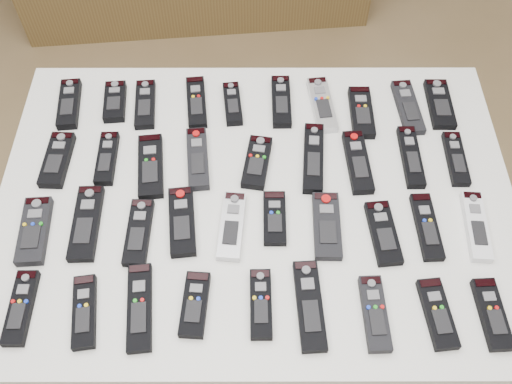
{
  "coord_description": "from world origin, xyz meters",
  "views": [
    {
      "loc": [
        -0.0,
        -0.65,
        1.93
      ],
      "look_at": [
        0.0,
        0.11,
        0.8
      ],
      "focal_mm": 40.0,
      "sensor_mm": 36.0,
      "label": 1
    }
  ],
  "objects_px": {
    "remote_37": "(492,314)",
    "remote_16": "(358,162)",
    "remote_7": "(361,112)",
    "remote_19": "(34,231)",
    "remote_34": "(310,305)",
    "remote_2": "(145,104)",
    "remote_5": "(281,102)",
    "remote_10": "(57,160)",
    "remote_3": "(196,102)",
    "remote_4": "(233,104)",
    "remote_21": "(139,232)",
    "remote_12": "(151,166)",
    "remote_25": "(327,226)",
    "remote_24": "(275,218)",
    "remote_13": "(198,159)",
    "remote_20": "(86,223)",
    "remote_36": "(437,314)",
    "remote_22": "(182,221)",
    "remote_9": "(440,104)",
    "remote_1": "(115,102)",
    "remote_18": "(456,159)",
    "remote_23": "(232,226)",
    "remote_26": "(383,233)",
    "remote_11": "(107,158)",
    "remote_15": "(313,158)",
    "remote_28": "(476,226)",
    "remote_6": "(322,105)",
    "remote_29": "(21,308)",
    "remote_14": "(257,162)",
    "remote_27": "(427,227)",
    "remote_0": "(69,104)",
    "remote_33": "(261,304)",
    "table": "(256,209)",
    "remote_31": "(140,307)",
    "remote_32": "(195,304)"
  },
  "relations": [
    {
      "from": "remote_23",
      "to": "remote_31",
      "type": "xyz_separation_m",
      "value": [
        -0.19,
        -0.2,
        0.0
      ]
    },
    {
      "from": "remote_2",
      "to": "remote_27",
      "type": "bearing_deg",
      "value": -33.24
    },
    {
      "from": "remote_12",
      "to": "remote_25",
      "type": "bearing_deg",
      "value": -28.32
    },
    {
      "from": "remote_36",
      "to": "remote_21",
      "type": "bearing_deg",
      "value": 157.16
    },
    {
      "from": "remote_6",
      "to": "remote_14",
      "type": "relative_size",
      "value": 1.19
    },
    {
      "from": "remote_15",
      "to": "remote_0",
      "type": "bearing_deg",
      "value": 168.38
    },
    {
      "from": "remote_1",
      "to": "remote_3",
      "type": "bearing_deg",
      "value": -4.71
    },
    {
      "from": "remote_7",
      "to": "remote_19",
      "type": "relative_size",
      "value": 0.97
    },
    {
      "from": "remote_0",
      "to": "remote_32",
      "type": "height_order",
      "value": "same"
    },
    {
      "from": "remote_5",
      "to": "remote_20",
      "type": "bearing_deg",
      "value": -141.08
    },
    {
      "from": "remote_29",
      "to": "remote_21",
      "type": "bearing_deg",
      "value": 38.59
    },
    {
      "from": "remote_4",
      "to": "remote_26",
      "type": "bearing_deg",
      "value": -54.39
    },
    {
      "from": "remote_2",
      "to": "remote_18",
      "type": "height_order",
      "value": "remote_2"
    },
    {
      "from": "remote_29",
      "to": "remote_0",
      "type": "bearing_deg",
      "value": 90.06
    },
    {
      "from": "remote_23",
      "to": "remote_26",
      "type": "relative_size",
      "value": 1.08
    },
    {
      "from": "remote_28",
      "to": "remote_33",
      "type": "relative_size",
      "value": 1.18
    },
    {
      "from": "remote_20",
      "to": "remote_0",
      "type": "bearing_deg",
      "value": 104.93
    },
    {
      "from": "remote_23",
      "to": "remote_26",
      "type": "xyz_separation_m",
      "value": [
        0.35,
        -0.02,
        0.0
      ]
    },
    {
      "from": "remote_28",
      "to": "remote_26",
      "type": "bearing_deg",
      "value": -171.63
    },
    {
      "from": "remote_16",
      "to": "remote_23",
      "type": "bearing_deg",
      "value": -153.02
    },
    {
      "from": "remote_5",
      "to": "remote_10",
      "type": "distance_m",
      "value": 0.6
    },
    {
      "from": "remote_6",
      "to": "remote_29",
      "type": "distance_m",
      "value": 0.89
    },
    {
      "from": "remote_34",
      "to": "remote_2",
      "type": "bearing_deg",
      "value": 122.28
    },
    {
      "from": "remote_11",
      "to": "remote_15",
      "type": "relative_size",
      "value": 0.76
    },
    {
      "from": "remote_34",
      "to": "remote_36",
      "type": "relative_size",
      "value": 1.31
    },
    {
      "from": "remote_3",
      "to": "remote_4",
      "type": "distance_m",
      "value": 0.1
    },
    {
      "from": "remote_13",
      "to": "remote_21",
      "type": "distance_m",
      "value": 0.24
    },
    {
      "from": "remote_7",
      "to": "remote_21",
      "type": "bearing_deg",
      "value": -146.19
    },
    {
      "from": "remote_20",
      "to": "remote_18",
      "type": "bearing_deg",
      "value": 10.66
    },
    {
      "from": "remote_14",
      "to": "remote_23",
      "type": "bearing_deg",
      "value": -98.89
    },
    {
      "from": "remote_10",
      "to": "remote_22",
      "type": "relative_size",
      "value": 0.9
    },
    {
      "from": "remote_14",
      "to": "remote_24",
      "type": "distance_m",
      "value": 0.17
    },
    {
      "from": "remote_37",
      "to": "remote_16",
      "type": "bearing_deg",
      "value": 118.29
    },
    {
      "from": "remote_26",
      "to": "remote_27",
      "type": "bearing_deg",
      "value": 3.92
    },
    {
      "from": "remote_23",
      "to": "remote_33",
      "type": "distance_m",
      "value": 0.2
    },
    {
      "from": "remote_25",
      "to": "remote_13",
      "type": "bearing_deg",
      "value": 148.89
    },
    {
      "from": "remote_2",
      "to": "remote_9",
      "type": "xyz_separation_m",
      "value": [
        0.79,
        -0.0,
        -0.0
      ]
    },
    {
      "from": "remote_1",
      "to": "remote_25",
      "type": "relative_size",
      "value": 0.77
    },
    {
      "from": "remote_3",
      "to": "remote_18",
      "type": "relative_size",
      "value": 1.08
    },
    {
      "from": "remote_18",
      "to": "remote_23",
      "type": "bearing_deg",
      "value": -159.87
    },
    {
      "from": "remote_21",
      "to": "remote_12",
      "type": "bearing_deg",
      "value": 88.72
    },
    {
      "from": "table",
      "to": "remote_1",
      "type": "xyz_separation_m",
      "value": [
        -0.38,
        0.3,
        0.07
      ]
    },
    {
      "from": "remote_22",
      "to": "remote_32",
      "type": "height_order",
      "value": "same"
    },
    {
      "from": "remote_6",
      "to": "remote_31",
      "type": "relative_size",
      "value": 0.94
    },
    {
      "from": "remote_15",
      "to": "remote_2",
      "type": "bearing_deg",
      "value": 161.7
    },
    {
      "from": "remote_4",
      "to": "remote_6",
      "type": "xyz_separation_m",
      "value": [
        0.24,
        -0.0,
        0.0
      ]
    },
    {
      "from": "remote_20",
      "to": "remote_33",
      "type": "xyz_separation_m",
      "value": [
        0.4,
        -0.2,
        0.0
      ]
    },
    {
      "from": "remote_26",
      "to": "remote_13",
      "type": "bearing_deg",
      "value": 148.64
    },
    {
      "from": "remote_24",
      "to": "remote_37",
      "type": "xyz_separation_m",
      "value": [
        0.45,
        -0.24,
        0.0
      ]
    },
    {
      "from": "remote_26",
      "to": "remote_11",
      "type": "bearing_deg",
      "value": 156.68
    }
  ]
}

